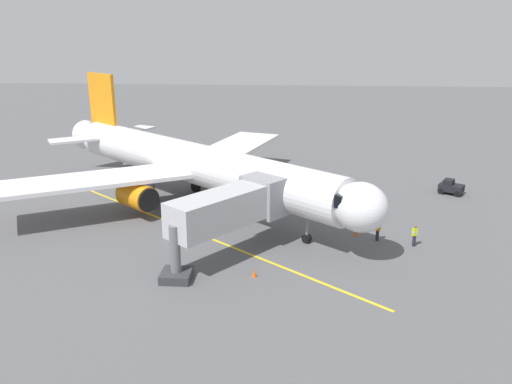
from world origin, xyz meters
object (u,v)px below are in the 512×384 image
object	(u,v)px
jet_bridge	(235,207)
tug_near_nose	(451,187)
airplane	(192,164)
safety_cone_nose_right	(356,232)
safety_cone_nose_left	(345,197)
ground_crew_marshaller	(378,230)
safety_cone_wing_port	(254,273)
ground_crew_wing_walker	(415,235)

from	to	relation	value
jet_bridge	tug_near_nose	world-z (taller)	jet_bridge
airplane	safety_cone_nose_right	bearing A→B (deg)	154.88
safety_cone_nose_left	airplane	bearing A→B (deg)	9.77
ground_crew_marshaller	safety_cone_wing_port	xyz separation A→B (m)	(9.28, 7.04, -0.61)
ground_crew_wing_walker	safety_cone_nose_left	distance (m)	12.04
ground_crew_wing_walker	jet_bridge	bearing A→B (deg)	10.71
airplane	tug_near_nose	xyz separation A→B (m)	(-25.62, -5.15, -3.30)
safety_cone_nose_left	safety_cone_nose_right	world-z (taller)	same
ground_crew_marshaller	safety_cone_wing_port	world-z (taller)	ground_crew_marshaller
tug_near_nose	safety_cone_nose_left	size ratio (longest dim) A/B	4.99
jet_bridge	ground_crew_marshaller	bearing A→B (deg)	-162.45
tug_near_nose	safety_cone_wing_port	distance (m)	27.28
airplane	safety_cone_wing_port	bearing A→B (deg)	115.44
jet_bridge	ground_crew_wing_walker	world-z (taller)	jet_bridge
airplane	ground_crew_marshaller	xyz separation A→B (m)	(-16.34, 7.81, -3.12)
ground_crew_wing_walker	safety_cone_wing_port	xyz separation A→B (m)	(11.97, 6.15, -0.61)
tug_near_nose	ground_crew_wing_walker	bearing A→B (deg)	64.51
ground_crew_wing_walker	safety_cone_nose_left	size ratio (longest dim) A/B	3.11
safety_cone_nose_left	safety_cone_wing_port	distance (m)	18.97
airplane	safety_cone_wing_port	distance (m)	16.85
safety_cone_wing_port	safety_cone_nose_left	bearing A→B (deg)	-113.69
airplane	jet_bridge	distance (m)	12.50
ground_crew_marshaller	safety_cone_nose_right	size ratio (longest dim) A/B	3.11
airplane	jet_bridge	bearing A→B (deg)	115.63
jet_bridge	ground_crew_wing_walker	bearing A→B (deg)	-169.29
airplane	tug_near_nose	world-z (taller)	airplane
jet_bridge	safety_cone_wing_port	bearing A→B (deg)	114.86
ground_crew_marshaller	safety_cone_nose_left	world-z (taller)	ground_crew_marshaller
ground_crew_marshaller	safety_cone_wing_port	size ratio (longest dim) A/B	3.11
safety_cone_wing_port	airplane	bearing A→B (deg)	-64.56
jet_bridge	safety_cone_nose_right	world-z (taller)	jet_bridge
ground_crew_marshaller	safety_cone_nose_left	bearing A→B (deg)	-80.87
jet_bridge	ground_crew_wing_walker	size ratio (longest dim) A/B	5.90
airplane	jet_bridge	world-z (taller)	airplane
jet_bridge	safety_cone_wing_port	distance (m)	5.26
ground_crew_marshaller	tug_near_nose	world-z (taller)	ground_crew_marshaller
ground_crew_marshaller	safety_cone_nose_right	xyz separation A→B (m)	(1.61, -0.90, -0.61)
tug_near_nose	safety_cone_nose_right	distance (m)	16.25
tug_near_nose	ground_crew_marshaller	bearing A→B (deg)	54.38
airplane	ground_crew_wing_walker	distance (m)	21.15
ground_crew_marshaller	ground_crew_wing_walker	xyz separation A→B (m)	(-2.69, 0.88, 0.00)
tug_near_nose	safety_cone_nose_right	bearing A→B (deg)	47.90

